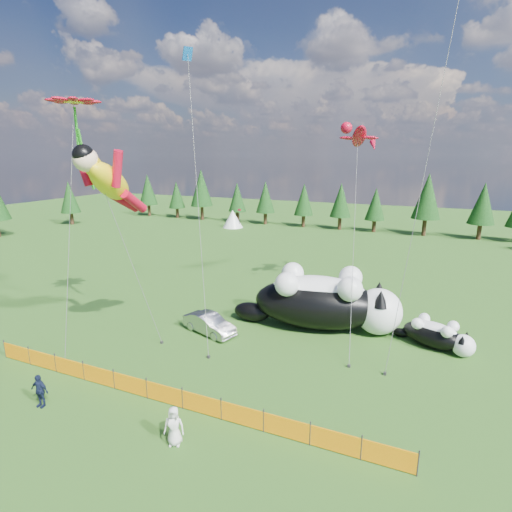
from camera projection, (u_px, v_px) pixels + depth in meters
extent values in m
plane|color=#0D3309|center=(199.00, 372.00, 21.35)|extent=(160.00, 160.00, 0.00)
cylinder|color=#262626|center=(5.00, 349.00, 22.78)|extent=(0.06, 0.06, 1.10)
cylinder|color=#262626|center=(29.00, 355.00, 22.01)|extent=(0.06, 0.06, 1.10)
cylinder|color=#262626|center=(55.00, 363.00, 21.24)|extent=(0.06, 0.06, 1.10)
cylinder|color=#262626|center=(84.00, 371.00, 20.47)|extent=(0.06, 0.06, 1.10)
cylinder|color=#262626|center=(114.00, 379.00, 19.70)|extent=(0.06, 0.06, 1.10)
cylinder|color=#262626|center=(147.00, 388.00, 18.93)|extent=(0.06, 0.06, 1.10)
cylinder|color=#262626|center=(183.00, 398.00, 18.16)|extent=(0.06, 0.06, 1.10)
cylinder|color=#262626|center=(221.00, 409.00, 17.39)|extent=(0.06, 0.06, 1.10)
cylinder|color=#262626|center=(264.00, 421.00, 16.62)|extent=(0.06, 0.06, 1.10)
cylinder|color=#262626|center=(310.00, 433.00, 15.85)|extent=(0.06, 0.06, 1.10)
cylinder|color=#262626|center=(361.00, 448.00, 15.08)|extent=(0.06, 0.06, 1.10)
cylinder|color=#262626|center=(418.00, 463.00, 14.32)|extent=(0.06, 0.06, 1.10)
cube|color=orange|center=(17.00, 353.00, 22.41)|extent=(2.00, 0.04, 0.90)
cube|color=orange|center=(42.00, 360.00, 21.64)|extent=(2.00, 0.04, 0.90)
cube|color=orange|center=(69.00, 367.00, 20.87)|extent=(2.00, 0.04, 0.90)
cube|color=orange|center=(99.00, 376.00, 20.10)|extent=(2.00, 0.04, 0.90)
cube|color=orange|center=(130.00, 384.00, 19.33)|extent=(2.00, 0.04, 0.90)
cube|color=orange|center=(164.00, 394.00, 18.56)|extent=(2.00, 0.04, 0.90)
cube|color=orange|center=(202.00, 404.00, 17.79)|extent=(2.00, 0.04, 0.90)
cube|color=orange|center=(242.00, 416.00, 17.02)|extent=(2.00, 0.04, 0.90)
cube|color=orange|center=(286.00, 428.00, 16.25)|extent=(2.00, 0.04, 0.90)
cube|color=orange|center=(335.00, 441.00, 15.48)|extent=(2.00, 0.04, 0.90)
cube|color=orange|center=(389.00, 456.00, 14.71)|extent=(2.00, 0.04, 0.90)
ellipsoid|color=black|center=(317.00, 303.00, 26.57)|extent=(8.98, 5.30, 3.37)
ellipsoid|color=white|center=(318.00, 291.00, 26.36)|extent=(6.76, 3.84, 2.06)
sphere|color=white|center=(378.00, 311.00, 25.71)|extent=(3.00, 3.00, 3.00)
sphere|color=#D45280|center=(399.00, 313.00, 25.42)|extent=(0.42, 0.42, 0.42)
ellipsoid|color=black|center=(252.00, 312.00, 27.86)|extent=(2.81, 1.74, 1.31)
cone|color=black|center=(381.00, 299.00, 24.57)|extent=(1.05, 1.05, 1.05)
cone|color=black|center=(379.00, 289.00, 26.27)|extent=(1.05, 1.05, 1.05)
sphere|color=white|center=(350.00, 278.00, 26.85)|extent=(1.57, 1.57, 1.57)
sphere|color=white|center=(350.00, 289.00, 24.56)|extent=(1.57, 1.57, 1.57)
sphere|color=white|center=(293.00, 274.00, 27.76)|extent=(1.57, 1.57, 1.57)
sphere|color=white|center=(287.00, 284.00, 25.46)|extent=(1.57, 1.57, 1.57)
ellipsoid|color=black|center=(433.00, 335.00, 24.04)|extent=(4.03, 2.87, 1.47)
ellipsoid|color=white|center=(434.00, 330.00, 23.95)|extent=(3.02, 2.11, 0.90)
sphere|color=white|center=(463.00, 346.00, 22.92)|extent=(1.30, 1.30, 1.30)
sphere|color=#D45280|center=(474.00, 349.00, 22.55)|extent=(0.18, 0.18, 0.18)
ellipsoid|color=black|center=(401.00, 333.00, 25.46)|extent=(1.27, 0.93, 0.57)
cone|color=black|center=(462.00, 340.00, 22.52)|extent=(0.46, 0.46, 0.46)
cone|color=black|center=(467.00, 335.00, 23.07)|extent=(0.46, 0.46, 0.46)
sphere|color=white|center=(453.00, 326.00, 23.65)|extent=(0.68, 0.68, 0.68)
sphere|color=white|center=(447.00, 332.00, 22.90)|extent=(0.68, 0.68, 0.68)
sphere|color=white|center=(424.00, 318.00, 24.79)|extent=(0.68, 0.68, 0.68)
sphere|color=white|center=(417.00, 324.00, 24.05)|extent=(0.68, 0.68, 0.68)
imported|color=#A2A2A7|center=(209.00, 324.00, 25.92)|extent=(4.10, 2.50, 1.28)
imported|color=#141B37|center=(40.00, 391.00, 18.29)|extent=(0.98, 0.56, 1.60)
imported|color=silver|center=(174.00, 426.00, 15.86)|extent=(0.95, 0.79, 1.67)
cylinder|color=#595959|center=(138.00, 268.00, 22.84)|extent=(0.03, 0.03, 9.99)
cube|color=#262626|center=(162.00, 342.00, 24.59)|extent=(0.15, 0.15, 0.16)
cylinder|color=#595959|center=(355.00, 235.00, 25.36)|extent=(0.03, 0.03, 16.42)
cube|color=#262626|center=(349.00, 366.00, 21.84)|extent=(0.15, 0.15, 0.16)
cylinder|color=#595959|center=(69.00, 231.00, 22.23)|extent=(0.03, 0.03, 14.65)
cube|color=#262626|center=(65.00, 364.00, 22.04)|extent=(0.15, 0.15, 0.16)
cube|color=#1E8B19|center=(79.00, 150.00, 23.09)|extent=(0.21, 0.21, 4.67)
cylinder|color=#595959|center=(198.00, 199.00, 23.75)|extent=(0.03, 0.03, 18.40)
cube|color=#262626|center=(209.00, 357.00, 22.83)|extent=(0.15, 0.15, 0.16)
cylinder|color=#595959|center=(425.00, 170.00, 19.73)|extent=(0.03, 0.03, 21.27)
cube|color=#262626|center=(385.00, 374.00, 21.08)|extent=(0.15, 0.15, 0.16)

